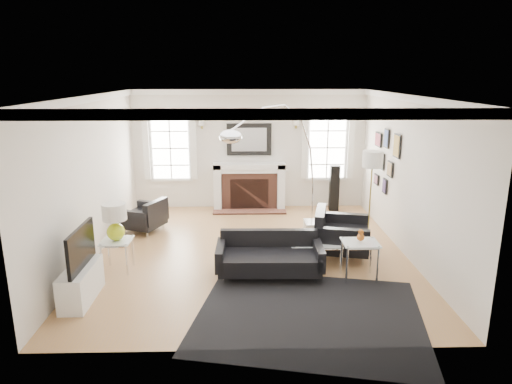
{
  "coord_description": "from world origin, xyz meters",
  "views": [
    {
      "loc": [
        -0.11,
        -7.71,
        3.15
      ],
      "look_at": [
        0.09,
        0.3,
        1.06
      ],
      "focal_mm": 32.0,
      "sensor_mm": 36.0,
      "label": 1
    }
  ],
  "objects_px": {
    "fireplace": "(249,187)",
    "armchair_right": "(339,235)",
    "sofa": "(269,257)",
    "coffee_table": "(314,241)",
    "armchair_left": "(145,217)",
    "arc_floor_lamp": "(276,169)",
    "gourd_lamp": "(115,219)"
  },
  "relations": [
    {
      "from": "sofa",
      "to": "gourd_lamp",
      "type": "bearing_deg",
      "value": 175.13
    },
    {
      "from": "armchair_left",
      "to": "coffee_table",
      "type": "relative_size",
      "value": 1.22
    },
    {
      "from": "armchair_right",
      "to": "coffee_table",
      "type": "relative_size",
      "value": 1.38
    },
    {
      "from": "fireplace",
      "to": "arc_floor_lamp",
      "type": "relative_size",
      "value": 0.63
    },
    {
      "from": "sofa",
      "to": "armchair_right",
      "type": "xyz_separation_m",
      "value": [
        1.27,
        0.76,
        0.08
      ]
    },
    {
      "from": "armchair_left",
      "to": "armchair_right",
      "type": "relative_size",
      "value": 0.88
    },
    {
      "from": "fireplace",
      "to": "gourd_lamp",
      "type": "bearing_deg",
      "value": -122.29
    },
    {
      "from": "armchair_left",
      "to": "armchair_right",
      "type": "bearing_deg",
      "value": -20.37
    },
    {
      "from": "armchair_left",
      "to": "gourd_lamp",
      "type": "distance_m",
      "value": 2.0
    },
    {
      "from": "coffee_table",
      "to": "arc_floor_lamp",
      "type": "bearing_deg",
      "value": 130.38
    },
    {
      "from": "armchair_left",
      "to": "arc_floor_lamp",
      "type": "relative_size",
      "value": 0.39
    },
    {
      "from": "armchair_right",
      "to": "gourd_lamp",
      "type": "height_order",
      "value": "gourd_lamp"
    },
    {
      "from": "sofa",
      "to": "coffee_table",
      "type": "bearing_deg",
      "value": 35.73
    },
    {
      "from": "coffee_table",
      "to": "arc_floor_lamp",
      "type": "relative_size",
      "value": 0.32
    },
    {
      "from": "fireplace",
      "to": "armchair_left",
      "type": "height_order",
      "value": "fireplace"
    },
    {
      "from": "armchair_right",
      "to": "arc_floor_lamp",
      "type": "height_order",
      "value": "arc_floor_lamp"
    },
    {
      "from": "sofa",
      "to": "arc_floor_lamp",
      "type": "distance_m",
      "value": 1.77
    },
    {
      "from": "gourd_lamp",
      "to": "arc_floor_lamp",
      "type": "bearing_deg",
      "value": 22.48
    },
    {
      "from": "gourd_lamp",
      "to": "coffee_table",
      "type": "bearing_deg",
      "value": 6.37
    },
    {
      "from": "coffee_table",
      "to": "armchair_left",
      "type": "bearing_deg",
      "value": 154.38
    },
    {
      "from": "coffee_table",
      "to": "fireplace",
      "type": "bearing_deg",
      "value": 109.15
    },
    {
      "from": "armchair_left",
      "to": "gourd_lamp",
      "type": "bearing_deg",
      "value": -91.56
    },
    {
      "from": "armchair_left",
      "to": "armchair_right",
      "type": "xyz_separation_m",
      "value": [
        3.69,
        -1.37,
        0.07
      ]
    },
    {
      "from": "gourd_lamp",
      "to": "fireplace",
      "type": "bearing_deg",
      "value": 57.71
    },
    {
      "from": "gourd_lamp",
      "to": "arc_floor_lamp",
      "type": "xyz_separation_m",
      "value": [
        2.66,
        1.1,
        0.59
      ]
    },
    {
      "from": "sofa",
      "to": "armchair_right",
      "type": "distance_m",
      "value": 1.48
    },
    {
      "from": "fireplace",
      "to": "arc_floor_lamp",
      "type": "distance_m",
      "value": 2.6
    },
    {
      "from": "fireplace",
      "to": "armchair_right",
      "type": "relative_size",
      "value": 1.43
    },
    {
      "from": "arc_floor_lamp",
      "to": "armchair_right",
      "type": "bearing_deg",
      "value": -27.08
    },
    {
      "from": "fireplace",
      "to": "armchair_right",
      "type": "bearing_deg",
      "value": -62.24
    },
    {
      "from": "armchair_right",
      "to": "arc_floor_lamp",
      "type": "relative_size",
      "value": 0.44
    },
    {
      "from": "sofa",
      "to": "armchair_right",
      "type": "height_order",
      "value": "armchair_right"
    }
  ]
}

